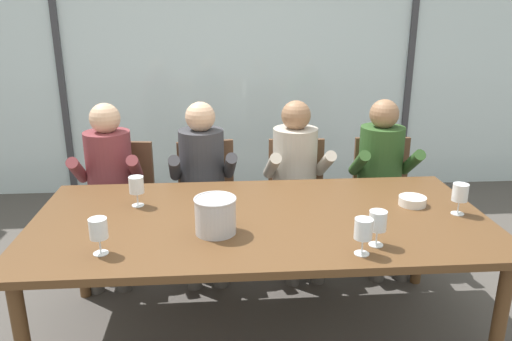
% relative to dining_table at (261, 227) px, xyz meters
% --- Properties ---
extents(ground, '(14.00, 14.00, 0.00)m').
position_rel_dining_table_xyz_m(ground, '(0.00, 1.00, -0.68)').
color(ground, '#4C4742').
extents(window_glass_panel, '(7.65, 0.03, 2.60)m').
position_rel_dining_table_xyz_m(window_glass_panel, '(0.00, 2.51, 0.62)').
color(window_glass_panel, silver).
rests_on(window_glass_panel, ground).
extents(window_mullion_left, '(0.06, 0.06, 2.60)m').
position_rel_dining_table_xyz_m(window_mullion_left, '(-1.72, 2.49, 0.62)').
color(window_mullion_left, '#38383D').
rests_on(window_mullion_left, ground).
extents(window_mullion_right, '(0.06, 0.06, 2.60)m').
position_rel_dining_table_xyz_m(window_mullion_right, '(1.72, 2.49, 0.62)').
color(window_mullion_right, '#38383D').
rests_on(window_mullion_right, ground).
extents(hillside_vineyard, '(13.65, 2.40, 1.46)m').
position_rel_dining_table_xyz_m(hillside_vineyard, '(0.00, 6.40, 0.05)').
color(hillside_vineyard, '#568942').
rests_on(hillside_vineyard, ground).
extents(dining_table, '(2.45, 1.19, 0.74)m').
position_rel_dining_table_xyz_m(dining_table, '(0.00, 0.00, 0.00)').
color(dining_table, brown).
rests_on(dining_table, ground).
extents(chair_near_curtain, '(0.49, 0.49, 0.89)m').
position_rel_dining_table_xyz_m(chair_near_curtain, '(-0.93, 1.02, -0.16)').
color(chair_near_curtain, brown).
rests_on(chair_near_curtain, ground).
extents(chair_left_of_center, '(0.50, 0.50, 0.89)m').
position_rel_dining_table_xyz_m(chair_left_of_center, '(-0.31, 0.99, -0.16)').
color(chair_left_of_center, brown).
rests_on(chair_left_of_center, ground).
extents(chair_center, '(0.46, 0.46, 0.89)m').
position_rel_dining_table_xyz_m(chair_center, '(0.36, 1.00, -0.16)').
color(chair_center, brown).
rests_on(chair_center, ground).
extents(chair_right_of_center, '(0.46, 0.46, 0.89)m').
position_rel_dining_table_xyz_m(chair_right_of_center, '(1.02, 0.99, -0.16)').
color(chair_right_of_center, brown).
rests_on(chair_right_of_center, ground).
extents(person_maroon_top, '(0.48, 0.62, 1.21)m').
position_rel_dining_table_xyz_m(person_maroon_top, '(-0.99, 0.87, 0.01)').
color(person_maroon_top, brown).
rests_on(person_maroon_top, ground).
extents(person_charcoal_jacket, '(0.48, 0.63, 1.21)m').
position_rel_dining_table_xyz_m(person_charcoal_jacket, '(-0.34, 0.87, 0.01)').
color(person_charcoal_jacket, '#38383D').
rests_on(person_charcoal_jacket, ground).
extents(person_beige_jumper, '(0.48, 0.63, 1.21)m').
position_rel_dining_table_xyz_m(person_beige_jumper, '(0.33, 0.87, 0.01)').
color(person_beige_jumper, '#B7AD9E').
rests_on(person_beige_jumper, ground).
extents(person_olive_shirt, '(0.47, 0.62, 1.21)m').
position_rel_dining_table_xyz_m(person_olive_shirt, '(0.96, 0.87, 0.01)').
color(person_olive_shirt, '#2D5123').
rests_on(person_olive_shirt, ground).
extents(ice_bucket_primary, '(0.21, 0.21, 0.19)m').
position_rel_dining_table_xyz_m(ice_bucket_primary, '(-0.24, -0.18, 0.16)').
color(ice_bucket_primary, '#B7B7BC').
rests_on(ice_bucket_primary, dining_table).
extents(tasting_bowl, '(0.15, 0.15, 0.05)m').
position_rel_dining_table_xyz_m(tasting_bowl, '(0.88, 0.10, 0.08)').
color(tasting_bowl, silver).
rests_on(tasting_bowl, dining_table).
extents(wine_glass_by_left_taster, '(0.08, 0.08, 0.17)m').
position_rel_dining_table_xyz_m(wine_glass_by_left_taster, '(1.08, -0.04, 0.18)').
color(wine_glass_by_left_taster, silver).
rests_on(wine_glass_by_left_taster, dining_table).
extents(wine_glass_near_bucket, '(0.08, 0.08, 0.17)m').
position_rel_dining_table_xyz_m(wine_glass_near_bucket, '(0.52, -0.38, 0.18)').
color(wine_glass_near_bucket, silver).
rests_on(wine_glass_near_bucket, dining_table).
extents(wine_glass_center_pour, '(0.08, 0.08, 0.17)m').
position_rel_dining_table_xyz_m(wine_glass_center_pour, '(0.43, -0.46, 0.18)').
color(wine_glass_center_pour, silver).
rests_on(wine_glass_center_pour, dining_table).
extents(wine_glass_by_right_taster, '(0.08, 0.08, 0.17)m').
position_rel_dining_table_xyz_m(wine_glass_by_right_taster, '(-0.77, -0.37, 0.18)').
color(wine_glass_by_right_taster, silver).
rests_on(wine_glass_by_right_taster, dining_table).
extents(wine_glass_spare_empty, '(0.08, 0.08, 0.17)m').
position_rel_dining_table_xyz_m(wine_glass_spare_empty, '(-0.69, 0.21, 0.18)').
color(wine_glass_spare_empty, silver).
rests_on(wine_glass_spare_empty, dining_table).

